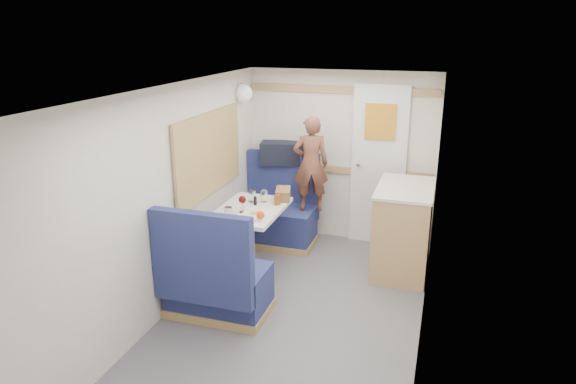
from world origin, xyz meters
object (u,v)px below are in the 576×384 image
(tumbler_right, at_px, (264,196))
(person, at_px, (311,164))
(bench_far, at_px, (278,218))
(beer_glass, at_px, (277,200))
(duffel_bag, at_px, (284,153))
(tray, at_px, (255,215))
(orange_fruit, at_px, (260,215))
(tumbler_left, at_px, (228,213))
(tumbler_mid, at_px, (252,196))
(salt_grinder, at_px, (243,205))
(galley_counter, at_px, (403,229))
(dome_light, at_px, (243,93))
(bench_near, at_px, (215,285))
(pepper_grinder, at_px, (255,201))
(cheese_block, at_px, (256,212))
(wine_glass, at_px, (242,200))
(bread_loaf, at_px, (283,194))
(dinette_table, at_px, (251,223))

(tumbler_right, bearing_deg, person, 62.10)
(bench_far, xyz_separation_m, tumbler_right, (0.06, -0.63, 0.48))
(beer_glass, bearing_deg, duffel_bag, 103.66)
(tray, distance_m, orange_fruit, 0.17)
(tumbler_left, distance_m, tumbler_mid, 0.54)
(duffel_bag, height_order, salt_grinder, duffel_bag)
(person, relative_size, tray, 3.39)
(galley_counter, bearing_deg, tumbler_mid, -166.98)
(dome_light, relative_size, duffel_bag, 0.37)
(person, height_order, tumbler_mid, person)
(beer_glass, relative_size, salt_grinder, 1.13)
(tumbler_right, bearing_deg, bench_near, -93.25)
(duffel_bag, distance_m, orange_fruit, 1.46)
(galley_counter, distance_m, person, 1.24)
(dome_light, bearing_deg, pepper_grinder, -61.38)
(cheese_block, distance_m, salt_grinder, 0.21)
(wine_glass, distance_m, tumbler_right, 0.38)
(bench_far, relative_size, bread_loaf, 3.93)
(person, xyz_separation_m, beer_glass, (-0.17, -0.68, -0.22))
(dome_light, distance_m, galley_counter, 2.28)
(bench_far, bearing_deg, tumbler_left, -93.92)
(bread_loaf, bearing_deg, dome_light, 142.32)
(duffel_bag, relative_size, tumbler_left, 4.53)
(tray, bearing_deg, wine_glass, 160.86)
(pepper_grinder, bearing_deg, tray, -70.56)
(bench_far, xyz_separation_m, beer_glass, (0.23, -0.68, 0.47))
(tumbler_left, bearing_deg, tumbler_right, 75.97)
(dome_light, relative_size, person, 0.18)
(pepper_grinder, bearing_deg, galley_counter, 16.72)
(bench_near, relative_size, tumbler_left, 8.76)
(tumbler_right, bearing_deg, pepper_grinder, -112.15)
(person, height_order, bread_loaf, person)
(wine_glass, bearing_deg, cheese_block, -16.50)
(dinette_table, distance_m, galley_counter, 1.57)
(cheese_block, xyz_separation_m, beer_glass, (0.10, 0.36, 0.02))
(bench_near, distance_m, tumbler_left, 0.71)
(tray, bearing_deg, orange_fruit, -48.43)
(dome_light, bearing_deg, bench_far, 2.12)
(salt_grinder, bearing_deg, bench_far, 86.98)
(tumbler_left, height_order, tumbler_right, tumbler_left)
(orange_fruit, bearing_deg, cheese_block, 127.08)
(bench_far, distance_m, cheese_block, 1.14)
(dinette_table, height_order, orange_fruit, orange_fruit)
(orange_fruit, relative_size, pepper_grinder, 0.88)
(galley_counter, distance_m, salt_grinder, 1.66)
(dinette_table, distance_m, salt_grinder, 0.21)
(cheese_block, bearing_deg, orange_fruit, -52.92)
(dinette_table, distance_m, bench_near, 0.90)
(dinette_table, distance_m, tray, 0.27)
(dome_light, distance_m, wine_glass, 1.38)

